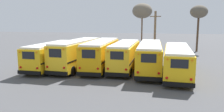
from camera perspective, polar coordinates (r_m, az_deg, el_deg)
ground_plane at (r=25.11m, az=-0.09°, el=-3.73°), size 160.00×160.00×0.00m
school_bus_0 at (r=26.84m, az=-15.31°, el=0.37°), size 2.74×9.61×3.02m
school_bus_1 at (r=26.37m, az=-9.02°, el=0.78°), size 3.07×10.47×3.34m
school_bus_2 at (r=25.86m, az=-2.81°, el=0.66°), size 2.73×10.48×3.30m
school_bus_3 at (r=25.20m, az=3.40°, el=0.26°), size 2.53×9.53×3.15m
school_bus_4 at (r=24.68m, az=9.86°, el=-0.01°), size 2.76×11.00×3.16m
school_bus_5 at (r=23.52m, az=16.66°, el=-0.98°), size 3.02×10.95×2.96m
utility_pole at (r=36.78m, az=11.15°, el=5.99°), size 1.80×0.36×7.21m
bare_tree_0 at (r=43.27m, az=21.75°, el=10.50°), size 3.08×3.08×8.44m
bare_tree_1 at (r=46.94m, az=7.91°, el=11.55°), size 4.15×4.15×9.28m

